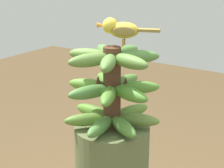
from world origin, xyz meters
The scene contains 2 objects.
banana_bunch centered at (0.00, 0.00, 1.07)m, with size 0.29×0.29×0.25m.
perched_bird centered at (-0.01, -0.03, 1.25)m, with size 0.18×0.09×0.08m.
Camera 1 is at (-0.60, 0.89, 1.43)m, focal length 60.80 mm.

